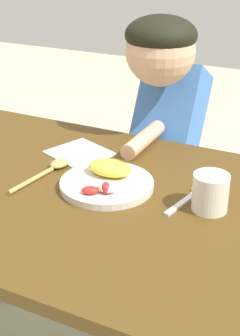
% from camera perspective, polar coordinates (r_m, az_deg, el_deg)
% --- Properties ---
extents(dining_table, '(1.49, 0.71, 0.72)m').
position_cam_1_polar(dining_table, '(1.15, -1.17, -7.64)').
color(dining_table, '#4F3614').
rests_on(dining_table, ground_plane).
extents(plate, '(0.22, 0.22, 0.05)m').
position_cam_1_polar(plate, '(1.13, -1.48, -1.47)').
color(plate, silver).
rests_on(plate, dining_table).
extents(fork, '(0.06, 0.22, 0.01)m').
position_cam_1_polar(fork, '(1.11, 8.49, -3.01)').
color(fork, silver).
rests_on(fork, dining_table).
extents(spoon, '(0.05, 0.20, 0.02)m').
position_cam_1_polar(spoon, '(1.22, -7.87, -0.01)').
color(spoon, tan).
rests_on(spoon, dining_table).
extents(drinking_cup, '(0.08, 0.08, 0.08)m').
position_cam_1_polar(drinking_cup, '(1.05, 10.37, -2.78)').
color(drinking_cup, silver).
rests_on(drinking_cup, dining_table).
extents(person, '(0.19, 0.44, 1.06)m').
position_cam_1_polar(person, '(1.56, 5.50, 0.80)').
color(person, navy).
rests_on(person, ground_plane).
extents(napkin, '(0.18, 0.18, 0.00)m').
position_cam_1_polar(napkin, '(1.31, -4.69, 1.73)').
color(napkin, white).
rests_on(napkin, dining_table).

